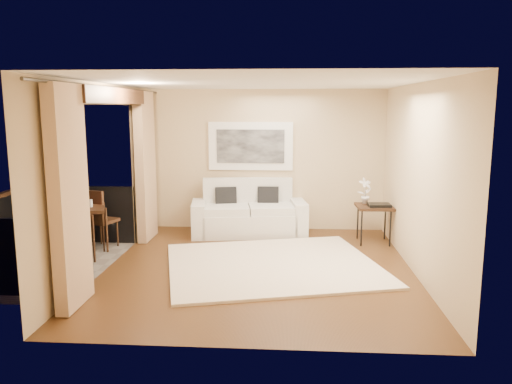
# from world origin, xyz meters

# --- Properties ---
(floor) EXTENTS (5.00, 5.00, 0.00)m
(floor) POSITION_xyz_m (0.00, 0.00, 0.00)
(floor) COLOR #543418
(floor) RESTS_ON ground
(room_shell) EXTENTS (5.00, 6.40, 5.00)m
(room_shell) POSITION_xyz_m (-2.13, 0.00, 2.52)
(room_shell) COLOR white
(room_shell) RESTS_ON ground
(balcony) EXTENTS (1.81, 2.60, 1.17)m
(balcony) POSITION_xyz_m (-3.31, 0.00, 0.18)
(balcony) COLOR #605B56
(balcony) RESTS_ON ground
(curtains) EXTENTS (0.16, 4.80, 2.64)m
(curtains) POSITION_xyz_m (-2.11, 0.00, 1.34)
(curtains) COLOR tan
(curtains) RESTS_ON ground
(artwork) EXTENTS (1.62, 0.07, 0.92)m
(artwork) POSITION_xyz_m (-0.31, 2.46, 1.62)
(artwork) COLOR white
(artwork) RESTS_ON room_shell
(rug) EXTENTS (3.64, 3.36, 0.04)m
(rug) POSITION_xyz_m (0.20, 0.13, 0.02)
(rug) COLOR #F9E6C8
(rug) RESTS_ON floor
(sofa) EXTENTS (2.22, 1.20, 1.02)m
(sofa) POSITION_xyz_m (-0.32, 2.10, 0.36)
(sofa) COLOR silver
(sofa) RESTS_ON floor
(side_table) EXTENTS (0.63, 0.63, 0.66)m
(side_table) POSITION_xyz_m (1.93, 1.57, 0.61)
(side_table) COLOR #331D11
(side_table) RESTS_ON floor
(tray) EXTENTS (0.39, 0.29, 0.05)m
(tray) POSITION_xyz_m (2.00, 1.49, 0.69)
(tray) COLOR black
(tray) RESTS_ON side_table
(orchid) EXTENTS (0.30, 0.26, 0.47)m
(orchid) POSITION_xyz_m (1.79, 1.73, 0.90)
(orchid) COLOR white
(orchid) RESTS_ON side_table
(bistro_table) EXTENTS (0.87, 0.87, 0.80)m
(bistro_table) POSITION_xyz_m (-2.82, 0.40, 0.72)
(bistro_table) COLOR #331D11
(bistro_table) RESTS_ON balcony
(balcony_chair_far) EXTENTS (0.56, 0.56, 1.02)m
(balcony_chair_far) POSITION_xyz_m (-2.75, 0.83, 0.59)
(balcony_chair_far) COLOR #331D11
(balcony_chair_far) RESTS_ON balcony
(balcony_chair_near) EXTENTS (0.58, 0.59, 1.09)m
(balcony_chair_near) POSITION_xyz_m (-2.74, -0.48, 0.63)
(balcony_chair_near) COLOR #331D11
(balcony_chair_near) RESTS_ON balcony
(ice_bucket) EXTENTS (0.18, 0.18, 0.20)m
(ice_bucket) POSITION_xyz_m (-3.00, 0.46, 0.90)
(ice_bucket) COLOR silver
(ice_bucket) RESTS_ON bistro_table
(candle) EXTENTS (0.06, 0.06, 0.07)m
(candle) POSITION_xyz_m (-2.74, 0.51, 0.84)
(candle) COLOR red
(candle) RESTS_ON bistro_table
(vase) EXTENTS (0.04, 0.04, 0.18)m
(vase) POSITION_xyz_m (-2.84, 0.18, 0.89)
(vase) COLOR silver
(vase) RESTS_ON bistro_table
(glass_a) EXTENTS (0.06, 0.06, 0.12)m
(glass_a) POSITION_xyz_m (-2.72, 0.30, 0.86)
(glass_a) COLOR white
(glass_a) RESTS_ON bistro_table
(glass_b) EXTENTS (0.06, 0.06, 0.12)m
(glass_b) POSITION_xyz_m (-2.69, 0.45, 0.86)
(glass_b) COLOR silver
(glass_b) RESTS_ON bistro_table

